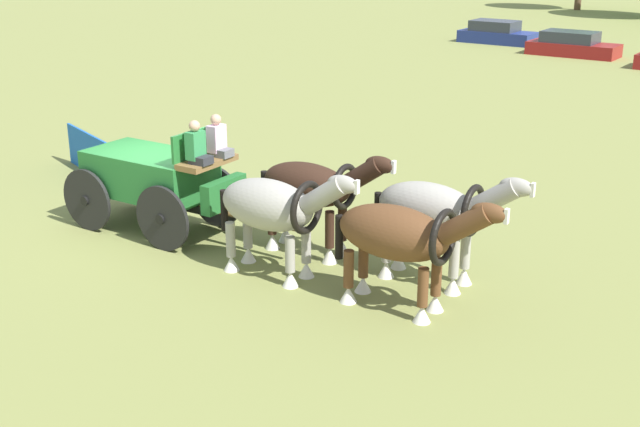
# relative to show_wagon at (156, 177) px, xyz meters

# --- Properties ---
(ground_plane) EXTENTS (220.00, 220.00, 0.00)m
(ground_plane) POSITION_rel_show_wagon_xyz_m (-0.17, -0.05, -1.19)
(ground_plane) COLOR olive
(show_wagon) EXTENTS (5.73, 2.66, 2.63)m
(show_wagon) POSITION_rel_show_wagon_xyz_m (0.00, 0.00, 0.00)
(show_wagon) COLOR #236B2D
(show_wagon) RESTS_ON ground
(draft_horse_rear_near) EXTENTS (2.93, 1.37, 2.22)m
(draft_horse_rear_near) POSITION_rel_show_wagon_xyz_m (3.20, 1.62, 0.16)
(draft_horse_rear_near) COLOR #331E14
(draft_horse_rear_near) RESTS_ON ground
(draft_horse_rear_off) EXTENTS (2.93, 1.46, 2.19)m
(draft_horse_rear_off) POSITION_rel_show_wagon_xyz_m (3.55, 0.37, 0.13)
(draft_horse_rear_off) COLOR #9E998E
(draft_horse_rear_off) RESTS_ON ground
(draft_horse_lead_near) EXTENTS (2.90, 1.41, 2.23)m
(draft_horse_lead_near) POSITION_rel_show_wagon_xyz_m (5.68, 2.35, 0.17)
(draft_horse_lead_near) COLOR #9E998E
(draft_horse_lead_near) RESTS_ON ground
(draft_horse_lead_off) EXTENTS (3.00, 1.46, 2.17)m
(draft_horse_lead_off) POSITION_rel_show_wagon_xyz_m (6.05, 1.10, 0.12)
(draft_horse_lead_off) COLOR brown
(draft_horse_lead_off) RESTS_ON ground
(parked_vehicle_a) EXTENTS (4.41, 2.80, 1.21)m
(parked_vehicle_a) POSITION_rel_show_wagon_xyz_m (-13.71, 29.29, -0.67)
(parked_vehicle_a) COLOR navy
(parked_vehicle_a) RESTS_ON ground
(parked_vehicle_b) EXTENTS (4.67, 2.85, 1.19)m
(parked_vehicle_b) POSITION_rel_show_wagon_xyz_m (-8.34, 28.37, -0.68)
(parked_vehicle_b) COLOR maroon
(parked_vehicle_b) RESTS_ON ground
(sponsor_banner) EXTENTS (3.19, 0.33, 1.10)m
(sponsor_banner) POSITION_rel_show_wagon_xyz_m (-4.65, 0.76, -0.64)
(sponsor_banner) COLOR #1959B2
(sponsor_banner) RESTS_ON ground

